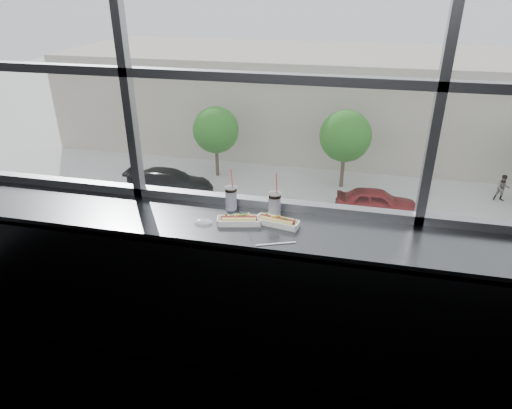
% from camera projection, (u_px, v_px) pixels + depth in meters
% --- Properties ---
extents(wall_back_lower, '(6.00, 0.00, 6.00)m').
position_uv_depth(wall_back_lower, '(270.00, 272.00, 3.47)').
color(wall_back_lower, black).
rests_on(wall_back_lower, ground).
extents(window_glass, '(6.00, 0.00, 6.00)m').
position_uv_depth(window_glass, '(274.00, 26.00, 2.71)').
color(window_glass, silver).
rests_on(window_glass, ground).
extents(window_mullions, '(6.00, 0.08, 2.40)m').
position_uv_depth(window_mullions, '(273.00, 26.00, 2.70)').
color(window_mullions, gray).
rests_on(window_mullions, ground).
extents(counter, '(6.00, 0.55, 0.06)m').
position_uv_depth(counter, '(262.00, 230.00, 3.00)').
color(counter, '#55585B').
rests_on(counter, ground).
extents(counter_fascia, '(6.00, 0.04, 1.04)m').
position_uv_depth(counter_fascia, '(254.00, 317.00, 3.01)').
color(counter_fascia, '#55585B').
rests_on(counter_fascia, ground).
extents(hotdog_tray_left, '(0.30, 0.16, 0.07)m').
position_uv_depth(hotdog_tray_left, '(239.00, 220.00, 3.00)').
color(hotdog_tray_left, white).
rests_on(hotdog_tray_left, counter).
extents(hotdog_tray_right, '(0.30, 0.14, 0.07)m').
position_uv_depth(hotdog_tray_right, '(277.00, 221.00, 2.98)').
color(hotdog_tray_right, white).
rests_on(hotdog_tray_right, counter).
extents(soda_cup_left, '(0.09, 0.09, 0.32)m').
position_uv_depth(soda_cup_left, '(231.00, 197.00, 3.17)').
color(soda_cup_left, white).
rests_on(soda_cup_left, counter).
extents(soda_cup_right, '(0.09, 0.09, 0.33)m').
position_uv_depth(soda_cup_right, '(274.00, 204.00, 3.06)').
color(soda_cup_right, white).
rests_on(soda_cup_right, counter).
extents(loose_straw, '(0.24, 0.10, 0.01)m').
position_uv_depth(loose_straw, '(276.00, 244.00, 2.78)').
color(loose_straw, white).
rests_on(loose_straw, counter).
extents(wrapper, '(0.11, 0.08, 0.03)m').
position_uv_depth(wrapper, '(203.00, 221.00, 3.01)').
color(wrapper, silver).
rests_on(wrapper, counter).
extents(plaza_ground, '(120.00, 120.00, 0.00)m').
position_uv_depth(plaza_ground, '(352.00, 127.00, 46.59)').
color(plaza_ground, silver).
rests_on(plaza_ground, ground).
extents(street_asphalt, '(80.00, 10.00, 0.06)m').
position_uv_depth(street_asphalt, '(336.00, 242.00, 26.06)').
color(street_asphalt, black).
rests_on(street_asphalt, plaza_ground).
extents(far_sidewalk, '(80.00, 6.00, 0.04)m').
position_uv_depth(far_sidewalk, '(344.00, 187.00, 33.05)').
color(far_sidewalk, silver).
rests_on(far_sidewalk, plaza_ground).
extents(far_building, '(50.00, 14.00, 8.00)m').
position_uv_depth(far_building, '(354.00, 100.00, 40.01)').
color(far_building, '#B8B19D').
rests_on(far_building, plaza_ground).
extents(car_far_b, '(3.26, 7.08, 2.31)m').
position_uv_depth(car_far_b, '(377.00, 198.00, 28.59)').
color(car_far_b, maroon).
rests_on(car_far_b, street_asphalt).
extents(car_far_a, '(3.11, 7.06, 2.32)m').
position_uv_depth(car_far_a, '(170.00, 178.00, 31.37)').
color(car_far_a, black).
rests_on(car_far_a, street_asphalt).
extents(car_near_a, '(3.58, 6.93, 2.21)m').
position_uv_depth(car_near_a, '(78.00, 232.00, 24.82)').
color(car_near_a, silver).
rests_on(car_near_a, street_asphalt).
extents(car_near_c, '(3.53, 7.03, 2.26)m').
position_uv_depth(car_near_c, '(332.00, 264.00, 22.05)').
color(car_near_c, maroon).
rests_on(car_near_c, street_asphalt).
extents(car_near_b, '(3.19, 6.88, 2.24)m').
position_uv_depth(car_near_b, '(230.00, 251.00, 23.08)').
color(car_near_b, black).
rests_on(car_near_b, street_asphalt).
extents(pedestrian_d, '(0.98, 0.74, 2.21)m').
position_uv_depth(pedestrian_d, '(503.00, 186.00, 30.48)').
color(pedestrian_d, '#66605B').
rests_on(pedestrian_d, far_sidewalk).
extents(pedestrian_c, '(0.63, 0.84, 1.90)m').
position_uv_depth(pedestrian_c, '(427.00, 180.00, 31.65)').
color(pedestrian_c, '#66605B').
rests_on(pedestrian_c, far_sidewalk).
extents(tree_left, '(3.41, 3.41, 5.33)m').
position_uv_depth(tree_left, '(216.00, 130.00, 33.36)').
color(tree_left, '#47382B').
rests_on(tree_left, far_sidewalk).
extents(tree_center, '(3.61, 3.61, 5.64)m').
position_uv_depth(tree_center, '(345.00, 136.00, 31.40)').
color(tree_center, '#47382B').
rests_on(tree_center, far_sidewalk).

